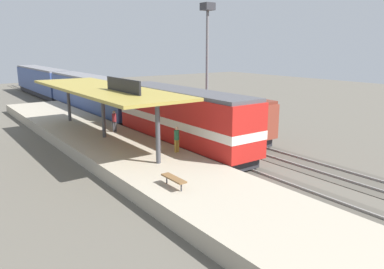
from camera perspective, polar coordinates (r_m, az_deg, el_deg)
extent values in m
plane|color=#5B564C|center=(32.61, -2.35, -0.33)|extent=(120.00, 120.00, 0.00)
cube|color=#4E4941|center=(31.58, -5.38, -0.79)|extent=(3.20, 110.00, 0.04)
cube|color=gray|center=(31.22, -6.51, -0.87)|extent=(0.10, 110.00, 0.16)
cube|color=gray|center=(31.93, -4.27, -0.50)|extent=(0.10, 110.00, 0.16)
cube|color=#4E4941|center=(34.07, 1.29, 0.31)|extent=(3.20, 110.00, 0.04)
cube|color=gray|center=(33.64, 0.32, 0.25)|extent=(0.10, 110.00, 0.16)
cube|color=gray|center=(34.49, 2.25, 0.57)|extent=(0.10, 110.00, 0.16)
cube|color=#A89E89|center=(29.49, -13.10, -1.25)|extent=(6.00, 44.00, 0.90)
cylinder|color=#47474C|center=(21.98, -5.21, 0.13)|extent=(0.28, 0.28, 3.60)
cylinder|color=#47474C|center=(29.02, -13.34, 3.06)|extent=(0.28, 0.28, 3.60)
cylinder|color=#47474C|center=(36.46, -18.24, 4.79)|extent=(0.28, 0.28, 3.60)
cube|color=#A38E3D|center=(28.75, -13.54, 6.78)|extent=(5.20, 18.00, 0.20)
cube|color=black|center=(25.42, -10.46, 7.36)|extent=(0.12, 4.80, 0.90)
cylinder|color=#333338|center=(18.13, -1.65, -8.00)|extent=(0.07, 0.07, 0.42)
cylinder|color=#333338|center=(19.15, -3.86, -6.84)|extent=(0.07, 0.07, 0.42)
cube|color=brown|center=(18.55, -2.79, -6.68)|extent=(0.44, 1.70, 0.08)
cube|color=#28282D|center=(28.38, -1.53, -1.34)|extent=(2.60, 13.60, 0.70)
cube|color=red|center=(27.93, -1.56, 2.83)|extent=(2.90, 14.40, 3.50)
cube|color=#4C4C51|center=(27.65, -1.58, 6.64)|extent=(2.78, 14.11, 0.24)
cube|color=silver|center=(27.98, -1.55, 2.30)|extent=(2.93, 14.43, 0.56)
cube|color=#28282D|center=(44.12, -14.88, 3.52)|extent=(2.60, 19.20, 0.70)
cube|color=#384C84|center=(43.83, -15.03, 6.09)|extent=(2.90, 20.00, 3.30)
cube|color=slate|center=(43.66, -15.18, 8.40)|extent=(2.78, 19.60, 0.24)
cube|color=#28282D|center=(63.81, -21.73, 5.94)|extent=(2.60, 19.20, 0.70)
cube|color=#384C84|center=(63.61, -21.89, 7.72)|extent=(2.90, 20.00, 3.30)
cube|color=slate|center=(63.49, -22.02, 9.31)|extent=(2.78, 19.60, 0.24)
cube|color=#28282D|center=(32.51, 3.31, 0.54)|extent=(2.50, 11.20, 0.70)
cube|color=brown|center=(32.19, 3.35, 3.41)|extent=(2.80, 12.00, 2.60)
cube|color=maroon|center=(31.97, 3.39, 5.91)|extent=(2.69, 11.76, 0.24)
cylinder|color=slate|center=(37.74, 2.31, 9.99)|extent=(0.28, 0.28, 11.00)
cube|color=#333338|center=(37.85, 2.39, 18.87)|extent=(1.10, 1.10, 0.70)
cylinder|color=#4C4C51|center=(30.93, -11.84, 1.15)|extent=(0.16, 0.16, 0.84)
cylinder|color=#4C4C51|center=(31.00, -11.54, 1.19)|extent=(0.16, 0.16, 0.84)
cylinder|color=maroon|center=(30.82, -11.76, 2.51)|extent=(0.34, 0.34, 0.64)
sphere|color=tan|center=(30.75, -11.80, 3.31)|extent=(0.23, 0.23, 0.23)
cylinder|color=olive|center=(24.48, -2.51, -1.79)|extent=(0.16, 0.16, 0.84)
cylinder|color=olive|center=(24.57, -2.16, -1.72)|extent=(0.16, 0.16, 0.84)
cylinder|color=#23603D|center=(24.34, -2.35, -0.07)|extent=(0.34, 0.34, 0.64)
sphere|color=tan|center=(24.25, -2.36, 0.93)|extent=(0.23, 0.23, 0.23)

